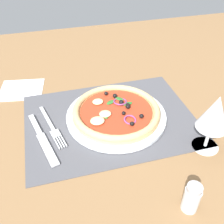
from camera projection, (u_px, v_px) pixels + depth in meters
ground_plane at (110, 123)px, 72.72cm from camera, size 190.00×140.00×2.40cm
placemat at (110, 119)px, 71.85cm from camera, size 45.50×33.81×0.40cm
plate at (116, 116)px, 71.74cm from camera, size 27.15×27.15×1.09cm
pizza at (116, 111)px, 70.71cm from camera, size 23.73×23.73×2.60cm
fork at (52, 128)px, 68.26cm from camera, size 5.65×17.86×0.44cm
knife at (42, 139)px, 65.15cm from camera, size 6.41×19.81×0.62cm
wine_glass at (215, 114)px, 57.60cm from camera, size 7.20×7.20×14.90cm
napkin at (22, 89)px, 83.17cm from camera, size 14.95×13.86×0.36cm
pepper_shaker at (192, 198)px, 49.15cm from camera, size 3.20×3.20×6.70cm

